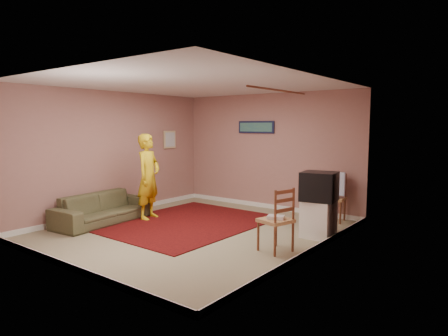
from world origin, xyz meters
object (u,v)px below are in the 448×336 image
Objects in this scene: chair_b at (276,212)px; sofa at (103,208)px; person at (148,177)px; crt_tv at (319,186)px; tv_cabinet at (318,219)px; chair_a at (334,193)px.

sofa is at bearing -66.95° from chair_b.
crt_tv is at bearing -92.04° from person.
tv_cabinet is 1.19× the size of chair_b.
person is at bearing -80.11° from chair_b.
crt_tv reaches higher than chair_a.
tv_cabinet is 3.45m from person.
person is (-3.06, -2.07, 0.29)m from chair_a.
tv_cabinet is at bearing -0.00° from crt_tv.
sofa is (-3.55, -0.50, -0.31)m from chair_b.
person is at bearing -34.61° from sofa.
crt_tv is 1.20× the size of chair_b.
crt_tv is 1.32m from chair_a.
tv_cabinet is 0.56m from crt_tv.
person is (-3.10, 0.28, 0.27)m from chair_b.
tv_cabinet is 0.37× the size of person.
chair_a is 0.30× the size of person.
chair_a is at bearing -163.89° from chair_b.
person reaches higher than chair_b.
person reaches higher than sofa.
chair_a is 3.70m from person.
sofa is (-3.75, -1.59, -0.03)m from tv_cabinet.
sofa is at bearing 134.59° from person.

